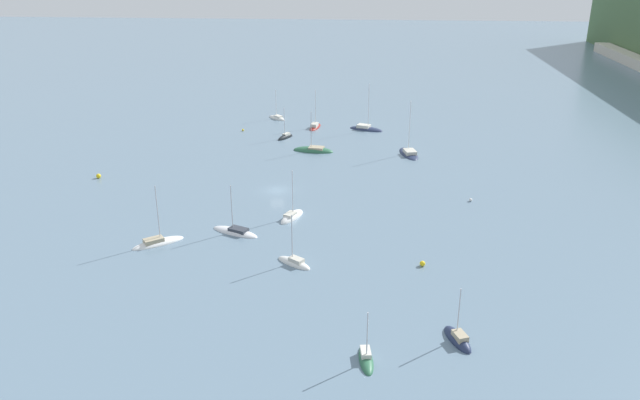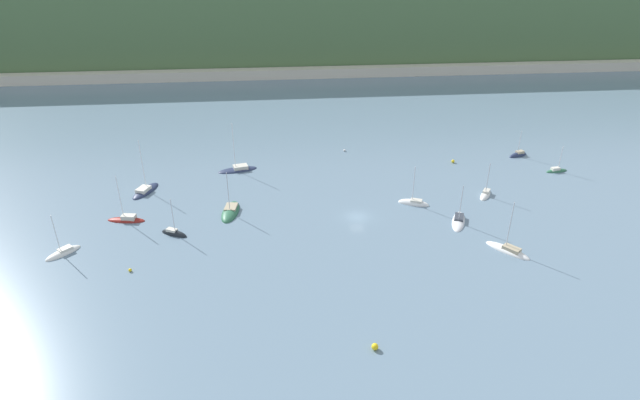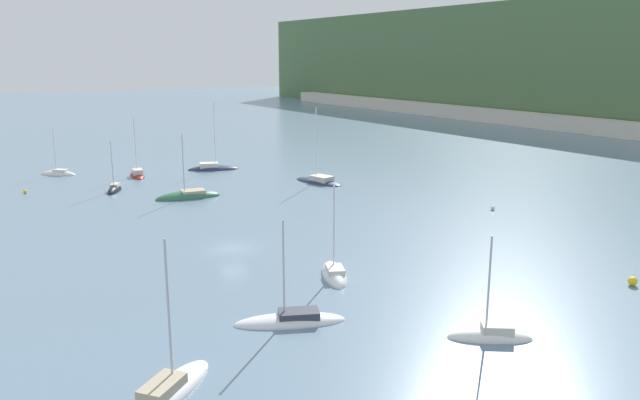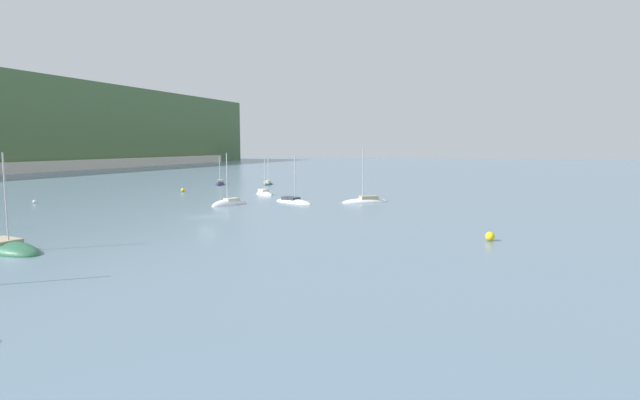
# 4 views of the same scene
# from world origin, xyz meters

# --- Properties ---
(ground_plane) EXTENTS (600.00, 600.00, 0.00)m
(ground_plane) POSITION_xyz_m (0.00, 0.00, 0.00)
(ground_plane) COLOR slate
(sailboat_0) EXTENTS (5.46, 2.18, 6.63)m
(sailboat_0) POSITION_xyz_m (48.94, 16.61, 0.12)
(sailboat_0) COLOR #2D6647
(sailboat_0) RESTS_ON ground_plane
(sailboat_1) EXTENTS (5.35, 3.79, 8.01)m
(sailboat_1) POSITION_xyz_m (-33.69, -3.03, 0.09)
(sailboat_1) COLOR black
(sailboat_1) RESTS_ON ground_plane
(sailboat_2) EXTENTS (9.45, 5.20, 11.86)m
(sailboat_2) POSITION_xyz_m (-23.56, 24.77, 0.15)
(sailboat_2) COLOR #232D4C
(sailboat_2) RESTS_ON ground_plane
(sailboat_3) EXTENTS (5.66, 3.58, 7.34)m
(sailboat_3) POSITION_xyz_m (44.58, 26.70, 0.10)
(sailboat_3) COLOR #232D4C
(sailboat_3) RESTS_ON ground_plane
(sailboat_4) EXTENTS (4.36, 9.11, 9.57)m
(sailboat_4) POSITION_xyz_m (-24.14, 4.35, 0.06)
(sailboat_4) COLOR #2D6647
(sailboat_4) RESTS_ON ground_plane
(sailboat_5) EXTENTS (5.59, 5.71, 8.16)m
(sailboat_5) POSITION_xyz_m (-51.19, -7.50, 0.08)
(sailboat_5) COLOR white
(sailboat_5) RESTS_ON ground_plane
(sailboat_6) EXTENTS (6.44, 4.31, 8.95)m
(sailboat_6) POSITION_xyz_m (12.09, 4.16, 0.07)
(sailboat_6) COLOR white
(sailboat_6) RESTS_ON ground_plane
(sailboat_7) EXTENTS (5.80, 8.92, 11.90)m
(sailboat_7) POSITION_xyz_m (-42.43, 15.43, 0.13)
(sailboat_7) COLOR #232D4C
(sailboat_7) RESTS_ON ground_plane
(sailboat_8) EXTENTS (5.36, 8.30, 8.29)m
(sailboat_8) POSITION_xyz_m (18.48, -3.77, 0.08)
(sailboat_8) COLOR silver
(sailboat_8) RESTS_ON ground_plane
(sailboat_9) EXTENTS (7.38, 3.25, 9.73)m
(sailboat_9) POSITION_xyz_m (-43.34, 2.98, 0.16)
(sailboat_9) COLOR maroon
(sailboat_9) RESTS_ON ground_plane
(sailboat_10) EXTENTS (6.60, 7.56, 9.72)m
(sailboat_10) POSITION_xyz_m (23.25, -14.40, 0.11)
(sailboat_10) COLOR white
(sailboat_10) RESTS_ON ground_plane
(sailboat_11) EXTENTS (4.72, 5.68, 7.93)m
(sailboat_11) POSITION_xyz_m (27.92, 6.44, 0.11)
(sailboat_11) COLOR white
(sailboat_11) RESTS_ON ground_plane
(mooring_buoy_0) EXTENTS (0.56, 0.56, 0.56)m
(mooring_buoy_0) POSITION_xyz_m (2.53, 34.02, 0.28)
(mooring_buoy_0) COLOR white
(mooring_buoy_0) RESTS_ON ground_plane
(mooring_buoy_1) EXTENTS (0.77, 0.77, 0.77)m
(mooring_buoy_1) POSITION_xyz_m (27.13, 24.05, 0.39)
(mooring_buoy_1) COLOR yellow
(mooring_buoy_1) RESTS_ON ground_plane
(mooring_buoy_2) EXTENTS (0.53, 0.53, 0.53)m
(mooring_buoy_2) POSITION_xyz_m (-38.82, -13.97, 0.26)
(mooring_buoy_2) COLOR yellow
(mooring_buoy_2) RESTS_ON ground_plane
(mooring_buoy_3) EXTENTS (0.89, 0.89, 0.89)m
(mooring_buoy_3) POSITION_xyz_m (-3.72, -34.80, 0.45)
(mooring_buoy_3) COLOR yellow
(mooring_buoy_3) RESTS_ON ground_plane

